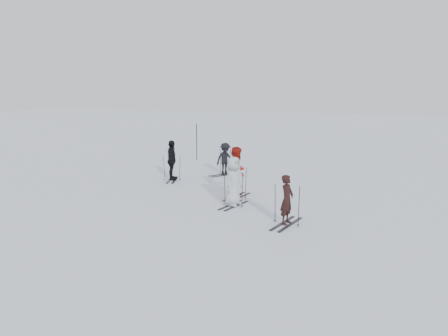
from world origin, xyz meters
name	(u,v)px	position (x,y,z in m)	size (l,w,h in m)	color
ground	(216,197)	(0.00, 0.00, 0.00)	(120.00, 120.00, 0.00)	silver
skier_near_dark	(287,200)	(3.30, -2.56, 0.78)	(0.57, 0.37, 1.56)	black
skier_red	(237,173)	(0.79, 0.27, 0.99)	(0.96, 0.75, 1.98)	maroon
skier_grey	(233,182)	(1.04, -0.98, 0.90)	(0.87, 0.57, 1.79)	#B3BABD
skier_uphill_left	(172,161)	(-3.04, 2.38, 0.92)	(1.08, 0.45, 1.85)	black
skier_uphill_far	(225,159)	(-1.10, 4.41, 0.79)	(1.01, 0.58, 1.57)	black
skis_near_dark	(287,204)	(3.30, -2.56, 0.66)	(0.96, 1.81, 1.32)	black
skis_red	(237,182)	(0.79, 0.27, 0.63)	(0.91, 1.73, 1.26)	black
skis_grey	(233,189)	(1.04, -0.98, 0.61)	(0.88, 1.67, 1.22)	black
skis_uphill_left	(172,168)	(-3.04, 2.38, 0.60)	(0.87, 1.65, 1.20)	black
skis_uphill_far	(225,161)	(-1.10, 4.41, 0.67)	(0.98, 1.85, 1.35)	black
piste_marker	(197,142)	(-4.14, 8.07, 1.10)	(0.05, 0.05, 2.20)	black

